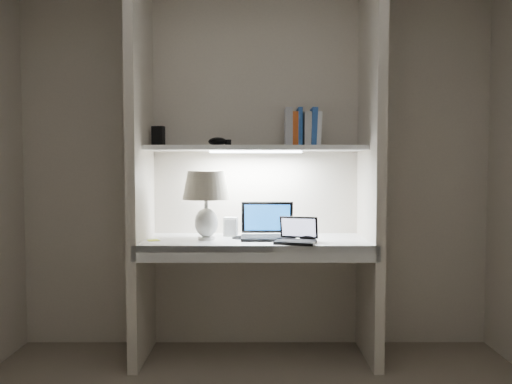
{
  "coord_description": "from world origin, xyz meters",
  "views": [
    {
      "loc": [
        -0.0,
        -1.93,
        1.24
      ],
      "look_at": [
        0.0,
        1.05,
        1.08
      ],
      "focal_mm": 35.0,
      "sensor_mm": 36.0,
      "label": 1
    }
  ],
  "objects_px": {
    "table_lamp": "(206,193)",
    "speaker": "(231,227)",
    "book_row": "(302,128)",
    "laptop_netbook": "(297,237)",
    "laptop_main": "(268,230)"
  },
  "relations": [
    {
      "from": "laptop_main",
      "to": "book_row",
      "type": "xyz_separation_m",
      "value": [
        0.23,
        0.08,
        0.66
      ]
    },
    {
      "from": "laptop_netbook",
      "to": "book_row",
      "type": "height_order",
      "value": "book_row"
    },
    {
      "from": "laptop_main",
      "to": "speaker",
      "type": "bearing_deg",
      "value": 159.63
    },
    {
      "from": "laptop_netbook",
      "to": "laptop_main",
      "type": "bearing_deg",
      "value": 147.24
    },
    {
      "from": "table_lamp",
      "to": "laptop_netbook",
      "type": "height_order",
      "value": "table_lamp"
    },
    {
      "from": "laptop_netbook",
      "to": "book_row",
      "type": "relative_size",
      "value": 1.15
    },
    {
      "from": "laptop_netbook",
      "to": "book_row",
      "type": "bearing_deg",
      "value": 94.24
    },
    {
      "from": "table_lamp",
      "to": "book_row",
      "type": "distance_m",
      "value": 0.76
    },
    {
      "from": "table_lamp",
      "to": "book_row",
      "type": "xyz_separation_m",
      "value": [
        0.62,
        0.16,
        0.42
      ]
    },
    {
      "from": "laptop_netbook",
      "to": "speaker",
      "type": "xyz_separation_m",
      "value": [
        -0.41,
        0.28,
        0.03
      ]
    },
    {
      "from": "table_lamp",
      "to": "speaker",
      "type": "xyz_separation_m",
      "value": [
        0.15,
        0.16,
        -0.23
      ]
    },
    {
      "from": "laptop_netbook",
      "to": "speaker",
      "type": "height_order",
      "value": "laptop_netbook"
    },
    {
      "from": "table_lamp",
      "to": "book_row",
      "type": "bearing_deg",
      "value": 14.19
    },
    {
      "from": "table_lamp",
      "to": "laptop_main",
      "type": "bearing_deg",
      "value": 10.88
    },
    {
      "from": "laptop_main",
      "to": "laptop_netbook",
      "type": "distance_m",
      "value": 0.26
    }
  ]
}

